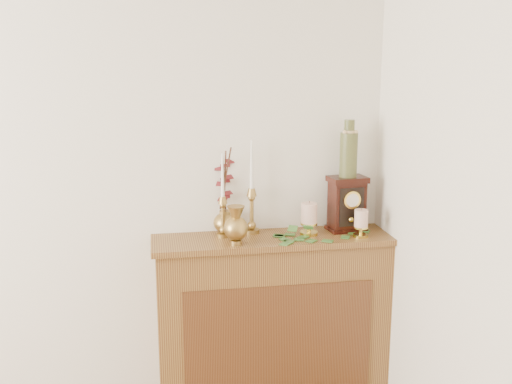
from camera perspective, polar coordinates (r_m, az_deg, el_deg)
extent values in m
cube|color=olive|center=(3.24, 1.61, -12.39)|extent=(1.20, 0.30, 0.90)
cube|color=brown|center=(3.13, 2.17, -14.30)|extent=(0.96, 0.01, 0.63)
cube|color=olive|center=(3.07, 1.67, -4.52)|extent=(1.24, 0.34, 0.03)
cylinder|color=#A68442|center=(3.07, -3.14, -4.10)|extent=(0.07, 0.07, 0.02)
sphere|color=#A68442|center=(3.06, -3.15, -3.62)|extent=(0.04, 0.04, 0.04)
cylinder|color=#A68442|center=(3.04, -3.16, -2.49)|extent=(0.02, 0.02, 0.13)
sphere|color=#A68442|center=(3.03, -3.18, -1.26)|extent=(0.03, 0.03, 0.03)
cone|color=#A68442|center=(3.02, -3.18, -0.76)|extent=(0.05, 0.05, 0.04)
cone|color=white|center=(2.99, -3.21, 1.57)|extent=(0.02, 0.02, 0.22)
cylinder|color=#A68442|center=(3.13, -0.41, -3.73)|extent=(0.08, 0.08, 0.02)
sphere|color=#A68442|center=(3.12, -0.41, -3.20)|extent=(0.04, 0.04, 0.04)
cylinder|color=#A68442|center=(3.10, -0.42, -1.94)|extent=(0.02, 0.02, 0.14)
sphere|color=#A68442|center=(3.08, -0.42, -0.57)|extent=(0.04, 0.04, 0.04)
cone|color=#A68442|center=(3.07, -0.42, -0.02)|extent=(0.05, 0.05, 0.04)
cone|color=white|center=(3.05, -0.42, 2.59)|extent=(0.02, 0.02, 0.25)
cylinder|color=#A68442|center=(2.94, -1.91, -4.80)|extent=(0.06, 0.06, 0.02)
sphere|color=#A68442|center=(2.92, -1.92, -3.48)|extent=(0.12, 0.12, 0.12)
cone|color=#A68442|center=(2.90, -1.93, -1.93)|extent=(0.09, 0.09, 0.06)
cylinder|color=#A68442|center=(3.12, -2.93, -3.88)|extent=(0.05, 0.05, 0.01)
ellipsoid|color=#A68442|center=(3.11, -2.94, -2.94)|extent=(0.12, 0.12, 0.11)
cylinder|color=#A68442|center=(3.09, -2.95, -1.99)|extent=(0.06, 0.06, 0.02)
cylinder|color=#472819|center=(3.07, -3.06, 0.77)|extent=(0.03, 0.08, 0.29)
cylinder|color=#472819|center=(3.07, -2.99, 1.02)|extent=(0.01, 0.06, 0.32)
cylinder|color=#472819|center=(3.06, -2.93, 1.26)|extent=(0.06, 0.11, 0.34)
cylinder|color=#DAC24C|center=(3.11, 5.05, -3.93)|extent=(0.09, 0.09, 0.02)
cylinder|color=#DAC24C|center=(3.10, 5.06, -3.44)|extent=(0.02, 0.02, 0.04)
cylinder|color=#DAC24C|center=(3.09, 5.07, -3.02)|extent=(0.09, 0.09, 0.01)
cylinder|color=#FFF0C7|center=(3.08, 5.09, -2.00)|extent=(0.08, 0.08, 0.10)
cylinder|color=#472819|center=(3.06, 5.11, -0.97)|extent=(0.00, 0.00, 0.01)
cylinder|color=#DAC24C|center=(3.11, 9.93, -4.10)|extent=(0.08, 0.08, 0.01)
cylinder|color=#DAC24C|center=(3.10, 9.94, -3.68)|extent=(0.02, 0.02, 0.03)
cylinder|color=#DAC24C|center=(3.10, 9.96, -3.33)|extent=(0.07, 0.07, 0.01)
cylinder|color=#FFF0C7|center=(3.08, 9.99, -2.47)|extent=(0.07, 0.07, 0.09)
cylinder|color=#472819|center=(3.07, 10.02, -1.61)|extent=(0.00, 0.00, 0.01)
cube|color=#396928|center=(3.13, 8.05, -3.98)|extent=(0.06, 0.06, 0.00)
cube|color=#396928|center=(3.06, 2.25, -4.24)|extent=(0.07, 0.07, 0.00)
cube|color=#396928|center=(3.02, 7.45, -4.56)|extent=(0.07, 0.07, 0.00)
cube|color=#396928|center=(3.07, 3.38, -4.16)|extent=(0.07, 0.07, 0.00)
cube|color=#396928|center=(3.06, 4.22, -4.26)|extent=(0.06, 0.07, 0.00)
cube|color=#396928|center=(3.11, 4.12, -4.00)|extent=(0.07, 0.07, 0.00)
cube|color=#396928|center=(3.10, 8.03, -4.09)|extent=(0.07, 0.06, 0.00)
cube|color=#396928|center=(3.12, 9.21, -4.05)|extent=(0.05, 0.06, 0.00)
cube|color=#396928|center=(3.06, 7.14, -4.30)|extent=(0.06, 0.06, 0.00)
cube|color=#396928|center=(3.01, 4.68, -4.52)|extent=(0.06, 0.07, 0.00)
cube|color=#396928|center=(3.05, 7.18, -4.35)|extent=(0.05, 0.06, 0.00)
cube|color=#396928|center=(3.06, 8.94, -4.38)|extent=(0.06, 0.06, 0.00)
cube|color=#396928|center=(3.07, 9.36, -4.33)|extent=(0.06, 0.05, 0.00)
cube|color=#396928|center=(3.02, 3.52, -3.50)|extent=(0.05, 0.04, 0.03)
cube|color=#396928|center=(2.97, 5.00, -3.37)|extent=(0.06, 0.05, 0.03)
cube|color=#396928|center=(3.10, 9.69, -3.02)|extent=(0.05, 0.04, 0.03)
cube|color=black|center=(3.21, 8.56, -3.44)|extent=(0.21, 0.16, 0.02)
cube|color=black|center=(3.18, 8.64, -1.27)|extent=(0.19, 0.14, 0.25)
cube|color=black|center=(3.15, 8.72, 1.20)|extent=(0.21, 0.16, 0.03)
cube|color=black|center=(3.13, 9.09, -1.43)|extent=(0.13, 0.02, 0.20)
cylinder|color=gold|center=(3.11, 9.15, -0.76)|extent=(0.09, 0.02, 0.09)
cylinder|color=silver|center=(3.11, 9.15, -0.76)|extent=(0.07, 0.01, 0.07)
sphere|color=gold|center=(3.15, 9.03, -2.61)|extent=(0.03, 0.03, 0.03)
cylinder|color=#183122|center=(3.13, 8.80, 3.51)|extent=(0.09, 0.09, 0.23)
cylinder|color=#183122|center=(3.11, 8.89, 6.11)|extent=(0.05, 0.05, 0.08)
cylinder|color=tan|center=(3.11, 8.87, 5.68)|extent=(0.06, 0.06, 0.02)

